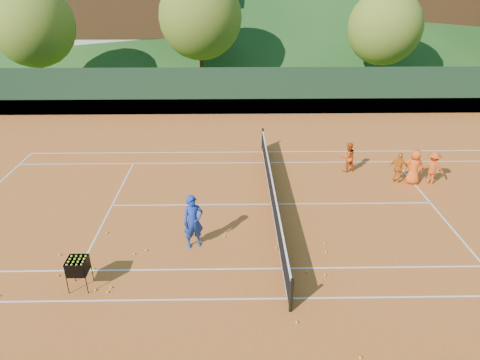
{
  "coord_description": "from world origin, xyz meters",
  "views": [
    {
      "loc": [
        -1.54,
        -14.92,
        8.46
      ],
      "look_at": [
        -1.28,
        0.0,
        1.11
      ],
      "focal_mm": 32.0,
      "sensor_mm": 36.0,
      "label": 1
    }
  ],
  "objects_px": {
    "ball_hopper": "(78,267)",
    "student_a": "(348,157)",
    "student_b": "(399,168)",
    "chalet_mid": "(303,6)",
    "chalet_right": "(451,6)",
    "tennis_net": "(272,193)",
    "coach": "(193,222)",
    "chalet_left": "(145,2)",
    "student_d": "(433,168)",
    "student_c": "(414,167)"
  },
  "relations": [
    {
      "from": "student_a",
      "to": "tennis_net",
      "type": "relative_size",
      "value": 0.12
    },
    {
      "from": "student_b",
      "to": "ball_hopper",
      "type": "relative_size",
      "value": 1.39
    },
    {
      "from": "student_b",
      "to": "ball_hopper",
      "type": "xyz_separation_m",
      "value": [
        -11.73,
        -6.77,
        0.05
      ]
    },
    {
      "from": "student_c",
      "to": "chalet_mid",
      "type": "height_order",
      "value": "chalet_mid"
    },
    {
      "from": "student_d",
      "to": "student_c",
      "type": "bearing_deg",
      "value": 22.23
    },
    {
      "from": "coach",
      "to": "tennis_net",
      "type": "distance_m",
      "value": 4.05
    },
    {
      "from": "ball_hopper",
      "to": "chalet_right",
      "type": "bearing_deg",
      "value": 53.24
    },
    {
      "from": "chalet_left",
      "to": "student_b",
      "type": "bearing_deg",
      "value": -60.86
    },
    {
      "from": "coach",
      "to": "chalet_mid",
      "type": "distance_m",
      "value": 38.08
    },
    {
      "from": "student_a",
      "to": "ball_hopper",
      "type": "bearing_deg",
      "value": 18.9
    },
    {
      "from": "student_a",
      "to": "student_d",
      "type": "bearing_deg",
      "value": 138.18
    },
    {
      "from": "chalet_right",
      "to": "ball_hopper",
      "type": "bearing_deg",
      "value": -126.76
    },
    {
      "from": "chalet_left",
      "to": "chalet_mid",
      "type": "distance_m",
      "value": 16.51
    },
    {
      "from": "coach",
      "to": "student_a",
      "type": "xyz_separation_m",
      "value": [
        6.63,
        5.91,
        -0.25
      ]
    },
    {
      "from": "student_c",
      "to": "student_d",
      "type": "xyz_separation_m",
      "value": [
        0.81,
        0.0,
        -0.04
      ]
    },
    {
      "from": "coach",
      "to": "student_c",
      "type": "relative_size",
      "value": 1.22
    },
    {
      "from": "student_d",
      "to": "ball_hopper",
      "type": "xyz_separation_m",
      "value": [
        -13.16,
        -6.66,
        0.01
      ]
    },
    {
      "from": "student_b",
      "to": "student_c",
      "type": "height_order",
      "value": "student_c"
    },
    {
      "from": "student_a",
      "to": "tennis_net",
      "type": "distance_m",
      "value": 4.86
    },
    {
      "from": "student_b",
      "to": "chalet_left",
      "type": "relative_size",
      "value": 0.1
    },
    {
      "from": "coach",
      "to": "student_c",
      "type": "xyz_separation_m",
      "value": [
        9.17,
        4.59,
        -0.17
      ]
    },
    {
      "from": "student_a",
      "to": "chalet_mid",
      "type": "relative_size",
      "value": 0.11
    },
    {
      "from": "coach",
      "to": "chalet_left",
      "type": "height_order",
      "value": "chalet_left"
    },
    {
      "from": "student_c",
      "to": "tennis_net",
      "type": "relative_size",
      "value": 0.13
    },
    {
      "from": "chalet_mid",
      "to": "coach",
      "type": "bearing_deg",
      "value": -103.57
    },
    {
      "from": "tennis_net",
      "to": "chalet_mid",
      "type": "bearing_deg",
      "value": 79.99
    },
    {
      "from": "student_b",
      "to": "chalet_mid",
      "type": "bearing_deg",
      "value": -68.14
    },
    {
      "from": "student_c",
      "to": "chalet_left",
      "type": "height_order",
      "value": "chalet_left"
    },
    {
      "from": "chalet_mid",
      "to": "student_a",
      "type": "bearing_deg",
      "value": -94.18
    },
    {
      "from": "chalet_right",
      "to": "coach",
      "type": "bearing_deg",
      "value": -124.89
    },
    {
      "from": "ball_hopper",
      "to": "student_a",
      "type": "bearing_deg",
      "value": 39.16
    },
    {
      "from": "student_c",
      "to": "chalet_right",
      "type": "relative_size",
      "value": 0.13
    },
    {
      "from": "chalet_mid",
      "to": "student_d",
      "type": "bearing_deg",
      "value": -88.04
    },
    {
      "from": "tennis_net",
      "to": "ball_hopper",
      "type": "xyz_separation_m",
      "value": [
        -6.06,
        -4.89,
        0.25
      ]
    },
    {
      "from": "student_d",
      "to": "chalet_left",
      "type": "distance_m",
      "value": 33.36
    },
    {
      "from": "student_d",
      "to": "chalet_mid",
      "type": "bearing_deg",
      "value": -65.89
    },
    {
      "from": "chalet_left",
      "to": "chalet_right",
      "type": "distance_m",
      "value": 30.0
    },
    {
      "from": "ball_hopper",
      "to": "tennis_net",
      "type": "bearing_deg",
      "value": 38.87
    },
    {
      "from": "chalet_mid",
      "to": "chalet_right",
      "type": "xyz_separation_m",
      "value": [
        14.0,
        -4.0,
        0.27
      ]
    },
    {
      "from": "tennis_net",
      "to": "chalet_left",
      "type": "relative_size",
      "value": 0.87
    },
    {
      "from": "student_a",
      "to": "chalet_left",
      "type": "height_order",
      "value": "chalet_left"
    },
    {
      "from": "tennis_net",
      "to": "chalet_right",
      "type": "bearing_deg",
      "value": 56.31
    },
    {
      "from": "ball_hopper",
      "to": "chalet_mid",
      "type": "relative_size",
      "value": 0.08
    },
    {
      "from": "ball_hopper",
      "to": "chalet_right",
      "type": "relative_size",
      "value": 0.08
    },
    {
      "from": "student_b",
      "to": "chalet_mid",
      "type": "relative_size",
      "value": 0.11
    },
    {
      "from": "coach",
      "to": "chalet_left",
      "type": "relative_size",
      "value": 0.14
    },
    {
      "from": "coach",
      "to": "student_d",
      "type": "bearing_deg",
      "value": 3.41
    },
    {
      "from": "student_c",
      "to": "chalet_left",
      "type": "xyz_separation_m",
      "value": [
        -16.29,
        28.23,
        4.85
      ]
    },
    {
      "from": "ball_hopper",
      "to": "chalet_mid",
      "type": "height_order",
      "value": "chalet_mid"
    },
    {
      "from": "student_d",
      "to": "tennis_net",
      "type": "xyz_separation_m",
      "value": [
        -7.1,
        -1.77,
        -0.24
      ]
    }
  ]
}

